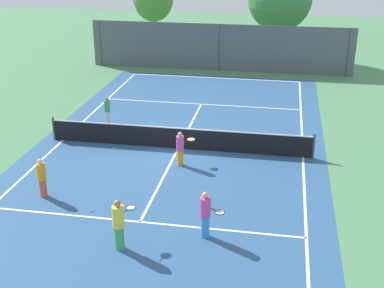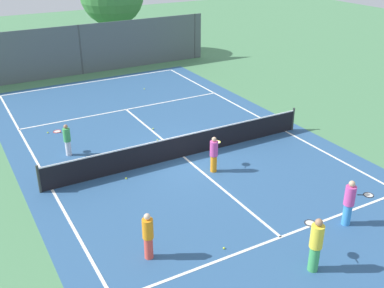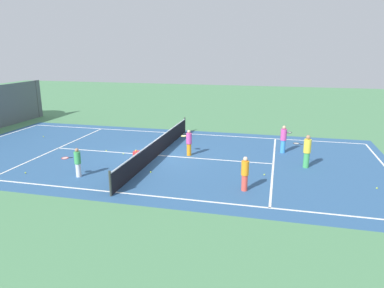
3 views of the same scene
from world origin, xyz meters
name	(u,v)px [view 1 (image 1 of 3)]	position (x,y,z in m)	size (l,w,h in m)	color
ground_plane	(178,148)	(0.00, 0.00, 0.00)	(80.00, 80.00, 0.00)	#4C8456
court_surface	(178,148)	(0.00, 0.00, 0.00)	(13.00, 25.00, 0.01)	#2D5684
tennis_net	(178,138)	(0.00, 0.00, 0.51)	(11.90, 0.10, 1.10)	#333833
perimeter_fence	(219,48)	(0.00, 14.00, 1.60)	(18.00, 0.12, 3.20)	#515B60
player_0	(107,110)	(-4.16, 2.53, 0.73)	(0.64, 0.86, 1.40)	silver
player_1	(181,148)	(0.45, -1.69, 0.77)	(0.77, 0.80, 1.48)	orange
player_2	(42,178)	(-3.98, -5.27, 0.77)	(0.32, 0.32, 1.51)	#E54C3F
player_3	(206,214)	(2.30, -6.87, 0.83)	(0.89, 0.70, 1.61)	#388CD8
player_4	(119,224)	(-0.18, -8.00, 0.88)	(0.63, 0.93, 1.70)	#3FA559
ball_crate	(170,135)	(-0.62, 1.04, 0.18)	(0.37, 0.29, 0.43)	red
tennis_ball_0	(245,92)	(2.22, 9.04, 0.03)	(0.07, 0.07, 0.07)	#CCE533
tennis_ball_1	(182,131)	(-0.25, 2.01, 0.03)	(0.07, 0.07, 0.07)	#CCE533
tennis_ball_3	(91,211)	(-1.86, -6.02, 0.03)	(0.07, 0.07, 0.07)	#CCE533
tennis_ball_4	(120,106)	(-4.38, 5.28, 0.03)	(0.07, 0.07, 0.07)	#CCE533
tennis_ball_5	(114,149)	(-2.82, -0.60, 0.03)	(0.07, 0.07, 0.07)	#CCE533
tennis_ball_6	(194,123)	(0.12, 3.28, 0.03)	(0.07, 0.07, 0.07)	#CCE533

